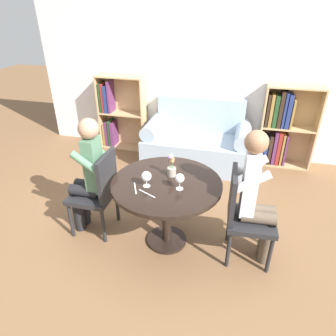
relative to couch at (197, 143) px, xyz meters
The scene contains 15 objects.
ground_plane 1.81m from the couch, 90.00° to the right, with size 16.00×16.00×0.00m, color brown.
back_wall 1.12m from the couch, 90.00° to the left, with size 5.20×0.05×2.70m.
round_table 1.81m from the couch, 90.00° to the right, with size 1.02×1.02×0.71m.
couch is the anchor object (origin of this frame).
bookshelf_left 1.40m from the couch, 168.61° to the left, with size 0.74×0.28×1.17m.
bookshelf_right 1.22m from the couch, 12.61° to the left, with size 0.74×0.28×1.17m.
chair_left 1.92m from the couch, 111.94° to the right, with size 0.42×0.42×0.90m.
chair_right 1.93m from the couch, 68.21° to the right, with size 0.45×0.45×0.90m.
person_left 1.98m from the couch, 114.39° to the right, with size 0.42×0.34×1.25m.
person_right 1.98m from the couch, 65.69° to the right, with size 0.43×0.36×1.28m.
wine_glass_left 1.96m from the couch, 94.70° to the right, with size 0.09×0.09×0.15m.
wine_glass_right 1.94m from the couch, 85.78° to the right, with size 0.08×0.08×0.15m.
flower_vase 1.73m from the couch, 89.45° to the right, with size 0.08×0.08×0.22m.
knife_left_setting 2.01m from the couch, 97.11° to the right, with size 0.09×0.18×0.00m.
fork_left_setting 2.05m from the couch, 93.33° to the right, with size 0.18×0.09×0.00m.
Camera 1 is at (0.58, -2.24, 2.15)m, focal length 32.00 mm.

